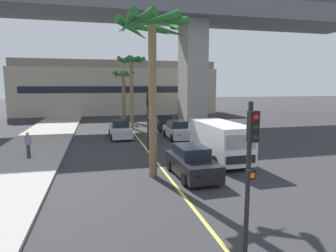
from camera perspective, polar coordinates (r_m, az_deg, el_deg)
name	(u,v)px	position (r m, az deg, el deg)	size (l,w,h in m)	color
sidewalk_left	(7,175)	(17.07, -29.23, -8.39)	(4.80, 80.00, 0.15)	#9E9991
lane_stripe_center	(140,140)	(24.48, -5.62, -2.86)	(0.14, 56.00, 0.01)	#DBCC4C
bridge_overpass	(130,13)	(38.66, -7.54, 21.28)	(67.24, 8.00, 17.15)	slate
pier_building_backdrop	(117,88)	(48.88, -9.94, 7.36)	(31.63, 8.04, 8.48)	#BCB29E
car_queue_front	(163,122)	(30.71, -0.96, 0.73)	(1.96, 4.16, 1.56)	black
car_queue_second	(177,130)	(25.23, 1.87, -0.85)	(1.85, 4.11, 1.56)	#B7BABF
car_queue_third	(120,130)	(25.89, -9.41, -0.73)	(1.92, 4.14, 1.56)	#B7BABF
car_queue_fourth	(192,162)	(14.82, 4.68, -7.17)	(1.94, 4.15, 1.56)	black
delivery_van	(220,140)	(17.85, 10.16, -2.81)	(2.25, 5.29, 2.36)	white
traffic_light_median_near	(250,162)	(7.51, 15.90, -6.76)	(0.24, 0.37, 4.20)	black
traffic_light_median_far	(148,113)	(20.26, -3.94, 2.64)	(0.24, 0.37, 4.20)	black
palm_tree_near_median	(152,44)	(14.39, -3.16, 15.84)	(3.69, 3.69, 8.01)	brown
palm_tree_mid_median	(123,82)	(39.23, -8.78, 8.54)	(2.88, 3.00, 6.62)	brown
palm_tree_far_median	(131,69)	(31.01, -7.28, 11.12)	(3.05, 3.09, 7.69)	brown
pedestrian_mid_block	(28,145)	(19.69, -25.90, -3.35)	(0.34, 0.22, 1.62)	#2D2D38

